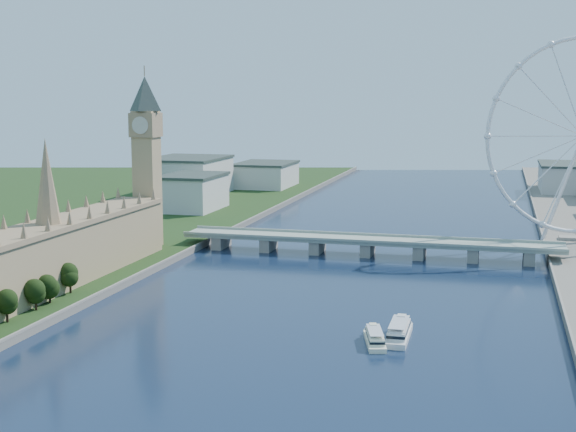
% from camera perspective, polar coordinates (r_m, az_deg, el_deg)
% --- Properties ---
extents(parliament_range, '(24.00, 200.00, 70.00)m').
position_cam_1_polar(parliament_range, '(388.31, -16.57, -2.69)').
color(parliament_range, tan).
rests_on(parliament_range, ground).
extents(big_ben, '(20.02, 20.02, 110.00)m').
position_cam_1_polar(big_ben, '(477.28, -10.06, 5.39)').
color(big_ben, tan).
rests_on(big_ben, ground).
extents(westminster_bridge, '(220.00, 22.00, 9.50)m').
position_cam_1_polar(westminster_bridge, '(468.04, 5.69, -1.98)').
color(westminster_bridge, gray).
rests_on(westminster_bridge, ground).
extents(city_skyline, '(505.00, 280.00, 32.00)m').
position_cam_1_polar(city_skyline, '(719.27, 12.11, 2.39)').
color(city_skyline, beige).
rests_on(city_skyline, ground).
extents(tour_boat_near, '(8.64, 32.22, 7.12)m').
position_cam_1_polar(tour_boat_near, '(312.12, 7.88, -8.64)').
color(tour_boat_near, silver).
rests_on(tour_boat_near, ground).
extents(tour_boat_far, '(13.31, 27.65, 5.89)m').
position_cam_1_polar(tour_boat_far, '(304.80, 6.19, -9.03)').
color(tour_boat_far, '#EFECC9').
rests_on(tour_boat_far, ground).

